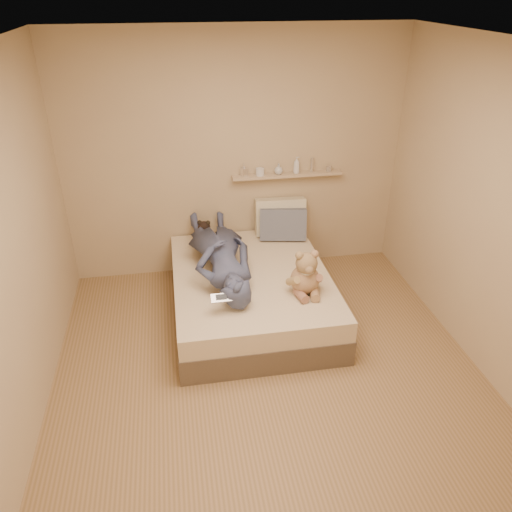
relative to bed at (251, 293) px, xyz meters
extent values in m
plane|color=#95724D|center=(0.00, -0.93, -0.22)|extent=(3.80, 3.80, 0.00)
plane|color=silver|center=(0.00, -0.93, 2.38)|extent=(3.80, 3.80, 0.00)
plane|color=tan|center=(0.00, 0.97, 1.08)|extent=(3.60, 0.00, 3.60)
plane|color=tan|center=(0.00, -2.83, 1.08)|extent=(3.60, 0.00, 3.60)
plane|color=tan|center=(-1.80, -0.93, 1.08)|extent=(0.00, 3.80, 3.80)
plane|color=tan|center=(1.80, -0.93, 1.08)|extent=(0.00, 3.80, 3.80)
cube|color=brown|center=(0.00, 0.00, -0.10)|extent=(1.50, 1.90, 0.25)
cube|color=beige|center=(0.00, 0.00, 0.13)|extent=(1.48, 1.88, 0.20)
cube|color=silver|center=(-0.35, -0.60, 0.38)|extent=(0.18, 0.08, 0.06)
cube|color=black|center=(-0.35, -0.61, 0.40)|extent=(0.10, 0.04, 0.03)
sphere|color=tan|center=(0.43, -0.39, 0.36)|extent=(0.26, 0.26, 0.26)
sphere|color=#9A7954|center=(0.43, -0.42, 0.54)|extent=(0.20, 0.20, 0.20)
sphere|color=#997C54|center=(0.36, -0.42, 0.62)|extent=(0.07, 0.07, 0.07)
sphere|color=tan|center=(0.50, -0.41, 0.62)|extent=(0.07, 0.07, 0.07)
sphere|color=#896C4B|center=(0.43, -0.50, 0.52)|extent=(0.08, 0.08, 0.08)
cylinder|color=tan|center=(0.31, -0.43, 0.38)|extent=(0.12, 0.18, 0.15)
cylinder|color=#976750|center=(0.55, -0.43, 0.38)|extent=(0.12, 0.18, 0.15)
cylinder|color=#94654F|center=(0.37, -0.51, 0.27)|extent=(0.12, 0.19, 0.09)
cylinder|color=#9B7652|center=(0.49, -0.51, 0.27)|extent=(0.11, 0.19, 0.09)
cylinder|color=beige|center=(0.43, -0.42, 0.46)|extent=(0.14, 0.14, 0.02)
sphere|color=black|center=(-0.39, 0.65, 0.33)|extent=(0.20, 0.20, 0.20)
sphere|color=black|center=(-0.39, 0.64, 0.45)|extent=(0.13, 0.13, 0.13)
sphere|color=black|center=(-0.43, 0.65, 0.51)|extent=(0.05, 0.05, 0.05)
sphere|color=black|center=(-0.35, 0.63, 0.51)|extent=(0.05, 0.05, 0.05)
cube|color=beige|center=(0.47, 0.83, 0.43)|extent=(0.56, 0.25, 0.42)
cube|color=slate|center=(0.47, 0.69, 0.40)|extent=(0.53, 0.31, 0.36)
imported|color=#3F4364|center=(-0.28, 0.12, 0.41)|extent=(0.70, 1.60, 0.37)
cube|color=tan|center=(0.55, 0.91, 0.88)|extent=(1.20, 0.12, 0.03)
imported|color=white|center=(0.08, 0.91, 0.96)|extent=(0.08, 0.08, 0.14)
cylinder|color=silver|center=(0.25, 0.91, 0.93)|extent=(0.09, 0.09, 0.07)
imported|color=silver|center=(0.45, 0.91, 0.95)|extent=(0.12, 0.12, 0.12)
imported|color=silver|center=(0.65, 0.91, 0.98)|extent=(0.07, 0.07, 0.18)
cylinder|color=white|center=(0.82, 0.91, 0.97)|extent=(0.03, 0.03, 0.16)
cylinder|color=#A2978B|center=(1.01, 0.91, 0.92)|extent=(0.06, 0.06, 0.05)
camera|label=1|loc=(-0.67, -4.08, 2.71)|focal=35.00mm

